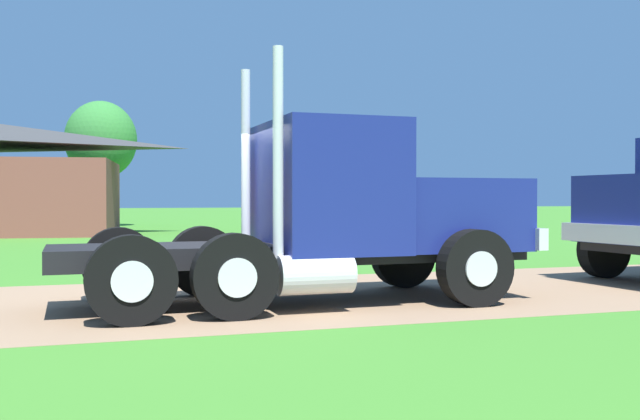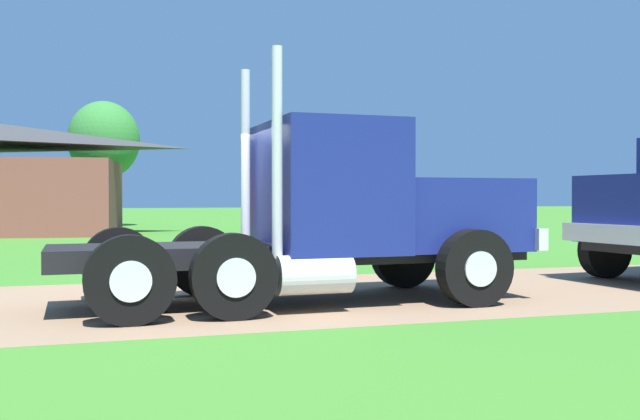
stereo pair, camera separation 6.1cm
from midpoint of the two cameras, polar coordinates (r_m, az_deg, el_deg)
ground_plane at (r=10.95m, az=-7.45°, el=-7.01°), size 200.00×200.00×0.00m
dirt_track at (r=10.95m, az=-7.45°, el=-6.99°), size 120.00×5.46×0.01m
truck_foreground_white at (r=10.73m, az=2.13°, el=-0.43°), size 6.93×2.75×3.48m
tree_right at (r=40.00m, az=-16.52°, el=5.24°), size 3.69×3.69×6.59m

